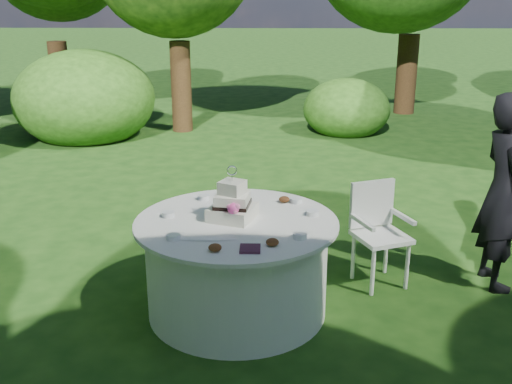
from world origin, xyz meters
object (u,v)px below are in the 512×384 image
table (237,266)px  guest (504,192)px  napkins (250,249)px  chair (377,225)px  cake (232,205)px

table → guest: bearing=13.3°
napkins → chair: 1.56m
table → chair: 1.32m
guest → chair: bearing=85.4°
guest → cake: size_ratio=3.92×
table → chair: (1.18, 0.56, 0.13)m
table → cake: cake is taller
guest → cake: (-2.24, -0.49, 0.05)m
cake → chair: 1.37m
guest → chair: size_ratio=1.89×
cake → chair: (1.21, 0.53, -0.37)m
guest → cake: guest is taller
guest → napkins: bearing=114.7°
cake → chair: size_ratio=0.48×
napkins → guest: guest is taller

